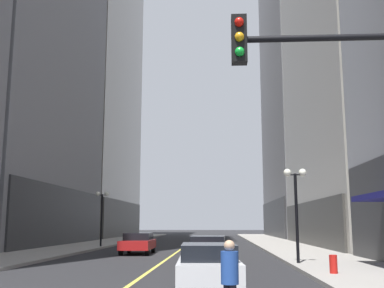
% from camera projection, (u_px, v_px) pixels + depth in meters
% --- Properties ---
extents(ground_plane, '(200.00, 200.00, 0.00)m').
position_uv_depth(ground_plane, '(186.00, 246.00, 39.69)').
color(ground_plane, '#262628').
extents(sidewalk_left, '(4.50, 78.00, 0.15)m').
position_uv_depth(sidewalk_left, '(91.00, 245.00, 40.15)').
color(sidewalk_left, '#9E9991').
rests_on(sidewalk_left, ground).
extents(sidewalk_right, '(4.50, 78.00, 0.15)m').
position_uv_depth(sidewalk_right, '(282.00, 245.00, 39.25)').
color(sidewalk_right, '#9E9991').
rests_on(sidewalk_right, ground).
extents(lane_centre_stripe, '(0.16, 70.00, 0.01)m').
position_uv_depth(lane_centre_stripe, '(186.00, 246.00, 39.69)').
color(lane_centre_stripe, '#E5D64C').
rests_on(lane_centre_stripe, ground).
extents(building_left_far, '(11.64, 26.00, 51.48)m').
position_uv_depth(building_left_far, '(90.00, 64.00, 69.53)').
color(building_left_far, '#A8A399').
rests_on(building_left_far, ground).
extents(building_right_mid, '(13.49, 24.00, 30.95)m').
position_uv_depth(building_right_mid, '(378.00, 69.00, 40.89)').
color(building_right_mid, '#A8A399').
rests_on(building_right_mid, ground).
extents(building_right_far, '(13.20, 26.00, 59.83)m').
position_uv_depth(building_right_far, '(312.00, 33.00, 68.44)').
color(building_right_far, gray).
rests_on(building_right_far, ground).
extents(car_white, '(1.95, 4.41, 1.32)m').
position_uv_depth(car_white, '(208.00, 264.00, 13.58)').
color(car_white, silver).
rests_on(car_white, ground).
extents(car_maroon, '(1.89, 4.09, 1.32)m').
position_uv_depth(car_maroon, '(208.00, 249.00, 22.18)').
color(car_maroon, maroon).
rests_on(car_maroon, ground).
extents(car_red, '(1.91, 4.31, 1.32)m').
position_uv_depth(car_red, '(138.00, 242.00, 29.39)').
color(car_red, '#B21919').
rests_on(car_red, ground).
extents(pedestrian_in_blue_hoodie, '(0.48, 0.48, 1.59)m').
position_uv_depth(pedestrian_in_blue_hoodie, '(230.00, 276.00, 8.76)').
color(pedestrian_in_blue_hoodie, black).
rests_on(pedestrian_in_blue_hoodie, ground).
extents(traffic_light_near_right, '(3.43, 0.35, 5.65)m').
position_uv_depth(traffic_light_near_right, '(365.00, 116.00, 8.00)').
color(traffic_light_near_right, black).
rests_on(traffic_light_near_right, ground).
extents(street_lamp_left_far, '(1.06, 0.36, 4.43)m').
position_uv_depth(street_lamp_left_far, '(102.00, 206.00, 36.59)').
color(street_lamp_left_far, black).
rests_on(street_lamp_left_far, ground).
extents(street_lamp_right_mid, '(1.06, 0.36, 4.43)m').
position_uv_depth(street_lamp_right_mid, '(296.00, 194.00, 21.33)').
color(street_lamp_right_mid, black).
rests_on(street_lamp_right_mid, ground).
extents(fire_hydrant_right, '(0.28, 0.28, 0.80)m').
position_uv_depth(fire_hydrant_right, '(333.00, 266.00, 16.47)').
color(fire_hydrant_right, red).
rests_on(fire_hydrant_right, ground).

